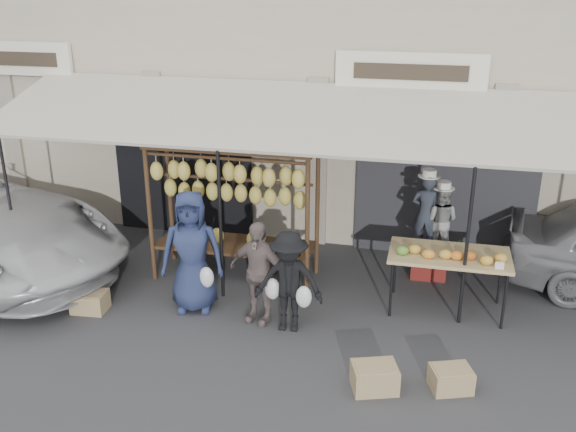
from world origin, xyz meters
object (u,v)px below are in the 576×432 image
Objects in this scene: produce_table at (450,256)px; crate_near_a at (374,377)px; vendor_left at (426,214)px; vendor_right at (441,220)px; crate_near_b at (451,379)px; customer_left at (192,252)px; customer_mid at (258,272)px; crate_far at (90,302)px; banana_rack at (232,185)px; customer_right at (289,282)px.

produce_table is 2.36m from crate_near_a.
vendor_left is 0.25m from vendor_right.
crate_near_a is at bearing -167.25° from crate_near_b.
produce_table is at bearing 68.91° from crate_near_a.
crate_near_b is (3.66, -1.16, -0.77)m from customer_left.
vendor_left is at bearing 55.47° from customer_mid.
produce_table is 1.14m from vendor_left.
customer_mid reaches higher than crate_far.
customer_mid is (-2.44, -1.93, -0.25)m from vendor_right.
banana_rack is at bearing 146.39° from crate_near_b.
vendor_right is (0.23, 0.01, -0.10)m from vendor_left.
customer_right is (0.47, -0.13, -0.03)m from customer_mid.
crate_near_b is (0.08, -1.90, -0.74)m from produce_table.
crate_near_a is (-0.66, -3.17, -0.84)m from vendor_right.
crate_near_b is (2.66, -1.04, -0.61)m from customer_mid.
banana_rack is at bearing 41.02° from crate_far.
customer_mid is at bearing -20.42° from customer_left.
customer_right reaches higher than crate_far.
vendor_left is at bearing 19.00° from vendor_right.
produce_table is 1.17× the size of customer_right.
customer_right is (1.20, -1.35, -0.85)m from banana_rack.
crate_near_b is at bearing -6.86° from customer_mid.
vendor_left is at bearing 47.00° from customer_right.
customer_left is at bearing 167.22° from customer_right.
customer_left is 1.03m from customer_mid.
crate_far is (-4.67, -2.21, -0.96)m from vendor_left.
customer_left is at bearing 153.88° from crate_near_a.
customer_right is at bearing -154.78° from produce_table.
customer_mid is at bearing -161.55° from produce_table.
banana_rack is 3.30m from vendor_right.
produce_table is 1.32× the size of vendor_left.
crate_far is (-5.13, 0.74, 0.01)m from crate_near_b.
crate_far reaches higher than crate_near_b.
vendor_left is at bearing 109.58° from produce_table.
vendor_right is 3.12m from customer_mid.
banana_rack is 1.64m from customer_mid.
crate_near_b is (0.22, -2.97, -0.86)m from vendor_right.
customer_mid is 2.56m from crate_far.
banana_rack is 2.71m from crate_far.
banana_rack is at bearing 135.47° from customer_mid.
customer_mid is 0.49m from customer_right.
customer_mid is at bearing 158.70° from crate_near_b.
customer_right is at bearing -48.27° from banana_rack.
customer_left reaches higher than crate_near_b.
crate_far is at bearing -158.73° from customer_mid.
crate_near_a is (2.50, -2.45, -1.42)m from banana_rack.
crate_near_a is 1.08× the size of crate_far.
vendor_left is 3.68m from customer_left.
crate_near_a is at bearing -39.33° from customer_left.
produce_table is 3.63× the size of crate_near_b.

